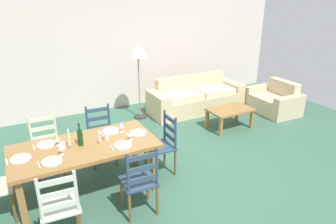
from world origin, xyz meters
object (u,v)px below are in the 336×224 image
Objects in this scene: wine_glass_near_right at (131,133)px; coffee_cup_primary at (106,137)px; dining_chair_near_right at (140,181)px; dining_chair_near_left at (60,207)px; wine_bottle at (80,137)px; dining_table at (85,151)px; armchair_upholstered at (275,101)px; dining_chair_far_left at (46,146)px; coffee_table at (230,112)px; standing_lamp at (138,55)px; wine_glass_far_left at (57,138)px; couch at (195,98)px; wine_glass_far_right at (121,125)px; wine_glass_near_left at (61,147)px; dining_chair_head_east at (163,144)px; coffee_cup_secondary at (63,146)px; dining_chair_far_right at (101,135)px.

coffee_cup_primary is (-0.29, 0.17, -0.07)m from wine_glass_near_right.
dining_chair_near_right is 10.67× the size of coffee_cup_primary.
coffee_cup_primary is (0.80, 0.81, 0.32)m from dining_chair_near_left.
wine_bottle is 3.51× the size of coffee_cup_primary.
dining_table reaches higher than armchair_upholstered.
dining_chair_near_right is 1.75m from dining_chair_far_left.
standing_lamp is (-1.42, 1.40, 1.06)m from coffee_table.
wine_glass_far_left is at bearing 79.23° from dining_chair_near_left.
dining_chair_far_left is at bearing -145.90° from standing_lamp.
wine_bottle reaches higher than couch.
wine_glass_far_right reaches higher than armchair_upholstered.
wine_glass_near_left reaches higher than armchair_upholstered.
wine_glass_far_right is at bearing 41.37° from dining_chair_near_left.
dining_chair_near_left is at bearing -141.70° from couch.
couch is (2.51, 1.89, -0.57)m from wine_glass_far_right.
dining_chair_near_left is (-0.49, -0.79, -0.19)m from dining_table.
armchair_upholstered is 3.39m from standing_lamp.
wine_glass_far_left is (0.01, 0.28, 0.00)m from wine_glass_near_left.
coffee_cup_primary is 2.70m from standing_lamp.
wine_glass_far_right is (0.11, 0.91, 0.38)m from dining_chair_near_right.
dining_chair_head_east reaches higher than wine_glass_near_right.
wine_glass_far_right is at bearing 8.13° from coffee_cup_secondary.
coffee_cup_secondary is at bearing -171.87° from wine_glass_far_right.
wine_glass_far_left is 1.00× the size of wine_glass_far_right.
wine_glass_near_right is (0.13, 0.60, 0.38)m from dining_chair_near_right.
wine_glass_near_left and wine_glass_far_left have the same top height.
dining_chair_far_left is 0.73m from wine_glass_far_left.
wine_glass_far_right is 1.79× the size of coffee_cup_primary.
dining_chair_near_left is 1.01m from wine_bottle.
dining_chair_far_left is 5.96× the size of wine_glass_near_left.
wine_bottle reaches higher than dining_table.
wine_bottle reaches higher than wine_glass_near_left.
coffee_table is (3.47, 0.67, -0.51)m from wine_glass_far_left.
dining_table is 1.98× the size of dining_chair_far_left.
wine_glass_far_right is 3.19m from couch.
dining_chair_near_left reaches higher than coffee_cup_secondary.
standing_lamp is (2.06, 2.35, 0.55)m from wine_glass_near_left.
coffee_cup_secondary is (0.14, -0.73, 0.32)m from dining_chair_far_left.
wine_glass_near_right is at bearing -86.28° from wine_glass_far_right.
dining_chair_near_left is 4.58m from couch.
wine_glass_near_left is 3.64m from coffee_table.
coffee_table is (2.69, 1.58, -0.12)m from dining_chair_near_right.
wine_glass_near_left is (0.17, 0.66, 0.38)m from dining_chair_near_left.
coffee_cup_primary is (-0.86, 0.03, 0.32)m from dining_chair_head_east.
wine_glass_far_left reaches higher than coffee_table.
coffee_table is (3.43, 0.79, -0.44)m from coffee_cup_secondary.
wine_glass_near_left reaches higher than dining_table.
coffee_table is (3.58, 0.06, -0.12)m from dining_chair_far_left.
dining_chair_near_right is at bearing -38.46° from wine_glass_near_left.
standing_lamp is at bearing 48.18° from dining_chair_far_right.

